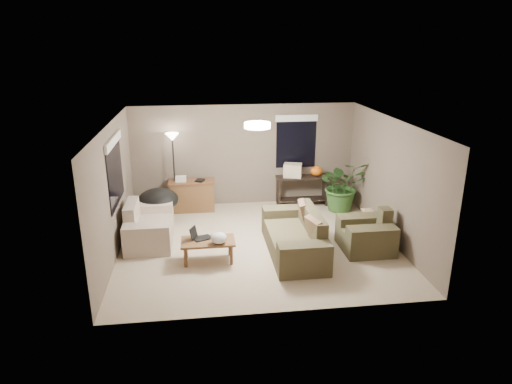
{
  "coord_description": "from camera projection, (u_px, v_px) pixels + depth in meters",
  "views": [
    {
      "loc": [
        -1.11,
        -8.45,
        3.98
      ],
      "look_at": [
        0.0,
        0.2,
        1.05
      ],
      "focal_mm": 32.0,
      "sensor_mm": 36.0,
      "label": 1
    }
  ],
  "objects": [
    {
      "name": "window_back",
      "position": [
        296.0,
        133.0,
        11.27
      ],
      "size": [
        1.06,
        0.05,
        1.33
      ],
      "color": "black",
      "rests_on": "room_shell"
    },
    {
      "name": "cat_scratching_post",
      "position": [
        366.0,
        222.0,
        9.87
      ],
      "size": [
        0.32,
        0.32,
        0.5
      ],
      "color": "tan",
      "rests_on": "ground"
    },
    {
      "name": "cardboard_box",
      "position": [
        293.0,
        170.0,
        11.23
      ],
      "size": [
        0.51,
        0.44,
        0.33
      ],
      "primitive_type": "cube",
      "rotation": [
        0.0,
        0.0,
        -0.3
      ],
      "color": "beige",
      "rests_on": "console_table"
    },
    {
      "name": "console_table",
      "position": [
        302.0,
        188.0,
        11.41
      ],
      "size": [
        1.3,
        0.4,
        0.75
      ],
      "color": "black",
      "rests_on": "ground"
    },
    {
      "name": "houseplant",
      "position": [
        342.0,
        191.0,
        11.04
      ],
      "size": [
        1.14,
        1.27,
        0.99
      ],
      "primitive_type": "imported",
      "color": "#2D5923",
      "rests_on": "ground"
    },
    {
      "name": "floor_lamp",
      "position": [
        173.0,
        146.0,
        10.67
      ],
      "size": [
        0.32,
        0.32,
        1.91
      ],
      "color": "black",
      "rests_on": "ground"
    },
    {
      "name": "pumpkin",
      "position": [
        316.0,
        171.0,
        11.31
      ],
      "size": [
        0.33,
        0.33,
        0.24
      ],
      "primitive_type": "ellipsoid",
      "rotation": [
        0.0,
        0.0,
        0.14
      ],
      "color": "orange",
      "rests_on": "console_table"
    },
    {
      "name": "main_sofa",
      "position": [
        296.0,
        238.0,
        8.89
      ],
      "size": [
        0.95,
        2.2,
        0.85
      ],
      "color": "#4E472E",
      "rests_on": "ground"
    },
    {
      "name": "room_shell",
      "position": [
        257.0,
        186.0,
        8.95
      ],
      "size": [
        5.5,
        5.5,
        5.5
      ],
      "color": "#BFAB8E",
      "rests_on": "ground"
    },
    {
      "name": "coffee_table",
      "position": [
        208.0,
        243.0,
        8.51
      ],
      "size": [
        1.0,
        0.55,
        0.42
      ],
      "color": "brown",
      "rests_on": "ground"
    },
    {
      "name": "loveseat",
      "position": [
        148.0,
        227.0,
        9.39
      ],
      "size": [
        0.9,
        1.6,
        0.85
      ],
      "color": "beige",
      "rests_on": "ground"
    },
    {
      "name": "window_left",
      "position": [
        114.0,
        160.0,
        8.73
      ],
      "size": [
        0.05,
        1.56,
        1.33
      ],
      "color": "black",
      "rests_on": "room_shell"
    },
    {
      "name": "armchair",
      "position": [
        367.0,
        235.0,
        9.01
      ],
      "size": [
        0.95,
        1.0,
        0.85
      ],
      "color": "#46412A",
      "rests_on": "ground"
    },
    {
      "name": "desk_papers",
      "position": [
        185.0,
        179.0,
        10.9
      ],
      "size": [
        0.7,
        0.29,
        0.12
      ],
      "color": "silver",
      "rests_on": "desk"
    },
    {
      "name": "papasan_chair",
      "position": [
        159.0,
        203.0,
        10.28
      ],
      "size": [
        1.13,
        1.13,
        0.8
      ],
      "color": "black",
      "rests_on": "ground"
    },
    {
      "name": "laptop",
      "position": [
        199.0,
        236.0,
        8.54
      ],
      "size": [
        0.43,
        0.34,
        0.24
      ],
      "color": "black",
      "rests_on": "coffee_table"
    },
    {
      "name": "ceiling_fixture",
      "position": [
        257.0,
        125.0,
        8.57
      ],
      "size": [
        0.5,
        0.5,
        0.1
      ],
      "primitive_type": "cylinder",
      "color": "white",
      "rests_on": "room_shell"
    },
    {
      "name": "plastic_bag",
      "position": [
        219.0,
        238.0,
        8.34
      ],
      "size": [
        0.32,
        0.29,
        0.21
      ],
      "primitive_type": "ellipsoid",
      "rotation": [
        0.0,
        0.0,
        -0.07
      ],
      "color": "white",
      "rests_on": "coffee_table"
    },
    {
      "name": "throw_pillows",
      "position": [
        309.0,
        221.0,
        8.81
      ],
      "size": [
        0.35,
        1.39,
        0.47
      ],
      "color": "#8C7251",
      "rests_on": "main_sofa"
    },
    {
      "name": "desk",
      "position": [
        192.0,
        196.0,
        11.06
      ],
      "size": [
        1.1,
        0.5,
        0.75
      ],
      "color": "brown",
      "rests_on": "ground"
    }
  ]
}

